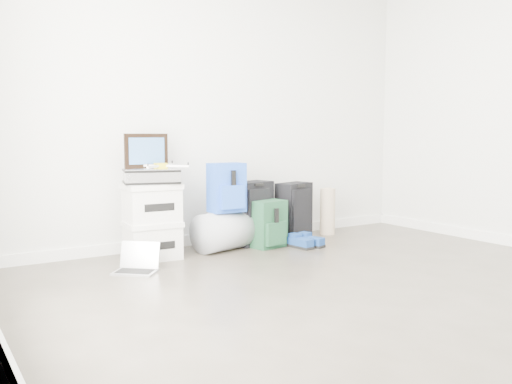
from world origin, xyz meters
TOP-DOWN VIEW (x-y plane):
  - ground at (0.00, 0.00)m, footprint 5.00×5.00m
  - room_envelope at (0.00, 0.02)m, footprint 4.52×5.02m
  - boxes_stack at (-0.84, 2.15)m, footprint 0.47×0.39m
  - briefcase at (-0.84, 2.15)m, footprint 0.52×0.43m
  - painting at (-0.84, 2.25)m, footprint 0.40×0.05m
  - drone at (-0.76, 2.13)m, footprint 0.39×0.39m
  - duffel_bag at (-0.14, 2.13)m, footprint 0.65×0.49m
  - blue_backpack at (-0.14, 2.10)m, footprint 0.32×0.24m
  - large_suitcase at (0.21, 2.21)m, footprint 0.44×0.34m
  - green_backpack at (0.26, 2.00)m, footprint 0.35×0.28m
  - carry_on at (0.71, 2.21)m, footprint 0.41×0.33m
  - shoes at (0.56, 1.82)m, footprint 0.29×0.30m
  - rolled_rug at (1.17, 2.24)m, footprint 0.16×0.16m
  - laptop at (-1.12, 1.79)m, footprint 0.39×0.38m

SIDE VIEW (x-z plane):
  - ground at x=0.00m, z-range 0.00..0.00m
  - shoes at x=0.56m, z-range 0.00..0.09m
  - laptop at x=-1.12m, z-range -0.06..0.17m
  - duffel_bag at x=-0.14m, z-range 0.00..0.36m
  - green_backpack at x=0.26m, z-range -0.01..0.44m
  - rolled_rug at x=1.17m, z-range 0.00..0.49m
  - carry_on at x=0.71m, z-range 0.00..0.58m
  - large_suitcase at x=0.21m, z-range 0.00..0.61m
  - boxes_stack at x=-0.84m, z-range 0.00..0.65m
  - blue_backpack at x=-0.14m, z-range 0.35..0.80m
  - briefcase at x=-0.84m, z-range 0.65..0.78m
  - drone at x=-0.76m, z-range 0.78..0.82m
  - painting at x=-0.84m, z-range 0.78..1.07m
  - room_envelope at x=0.00m, z-range 0.37..3.08m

